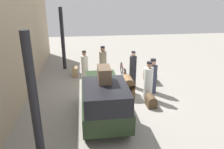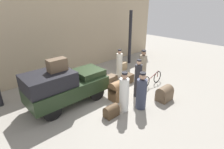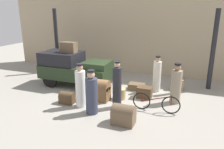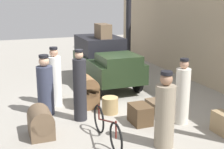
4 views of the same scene
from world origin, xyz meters
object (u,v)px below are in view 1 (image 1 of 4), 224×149
(suitcase_black_upright, at_px, (127,86))
(trunk_umber_medium, at_px, (75,72))
(conductor_in_dark_uniform, at_px, (103,62))
(bicycle, at_px, (123,71))
(trunk_on_truck_roof, at_px, (104,74))
(porter_carrying_trunk, at_px, (85,68))
(trunk_large_brown, at_px, (104,78))
(wicker_basket, at_px, (115,85))
(porter_with_bicycle, at_px, (148,82))
(truck, at_px, (104,98))
(suitcase_tan_flat, at_px, (89,85))
(suitcase_small_leather, at_px, (150,76))
(porter_lifting_near_truck, at_px, (152,78))
(trunk_barrel_dark, at_px, (151,101))
(porter_standing_middle, at_px, (133,71))

(suitcase_black_upright, bearing_deg, trunk_umber_medium, 40.16)
(conductor_in_dark_uniform, bearing_deg, suitcase_black_upright, -164.02)
(bicycle, xyz_separation_m, trunk_on_truck_roof, (-4.51, 1.49, 1.54))
(porter_carrying_trunk, relative_size, trunk_large_brown, 2.68)
(bicycle, height_order, wicker_basket, bicycle)
(porter_with_bicycle, bearing_deg, wicker_basket, 46.54)
(porter_carrying_trunk, relative_size, conductor_in_dark_uniform, 1.01)
(truck, bearing_deg, porter_carrying_trunk, 8.82)
(suitcase_tan_flat, height_order, suitcase_black_upright, suitcase_black_upright)
(porter_with_bicycle, bearing_deg, suitcase_small_leather, -19.91)
(trunk_large_brown, bearing_deg, suitcase_tan_flat, 123.73)
(porter_lifting_near_truck, bearing_deg, trunk_barrel_dark, 162.07)
(porter_standing_middle, height_order, conductor_in_dark_uniform, porter_standing_middle)
(porter_carrying_trunk, bearing_deg, trunk_large_brown, -108.91)
(porter_with_bicycle, height_order, trunk_barrel_dark, porter_with_bicycle)
(bicycle, xyz_separation_m, suitcase_black_upright, (-2.33, 0.23, 0.11))
(wicker_basket, relative_size, porter_with_bicycle, 0.26)
(porter_lifting_near_truck, height_order, suitcase_small_leather, porter_lifting_near_truck)
(porter_lifting_near_truck, bearing_deg, suitcase_tan_flat, 72.79)
(porter_with_bicycle, height_order, suitcase_tan_flat, porter_with_bicycle)
(suitcase_tan_flat, bearing_deg, trunk_large_brown, -56.27)
(porter_carrying_trunk, xyz_separation_m, suitcase_small_leather, (-0.48, -3.39, -0.44))
(suitcase_tan_flat, bearing_deg, suitcase_small_leather, -82.87)
(porter_carrying_trunk, relative_size, trunk_barrel_dark, 2.86)
(porter_carrying_trunk, height_order, suitcase_tan_flat, porter_carrying_trunk)
(porter_with_bicycle, relative_size, trunk_umber_medium, 3.06)
(porter_with_bicycle, relative_size, trunk_barrel_dark, 2.96)
(porter_with_bicycle, bearing_deg, porter_standing_middle, 15.90)
(suitcase_tan_flat, relative_size, trunk_barrel_dark, 1.28)
(truck, xyz_separation_m, porter_with_bicycle, (1.52, -2.07, -0.13))
(wicker_basket, distance_m, porter_carrying_trunk, 1.98)
(porter_lifting_near_truck, bearing_deg, suitcase_black_upright, 99.22)
(suitcase_small_leather, bearing_deg, trunk_large_brown, 86.45)
(porter_with_bicycle, distance_m, suitcase_small_leather, 2.13)
(truck, distance_m, conductor_in_dark_uniform, 4.91)
(wicker_basket, relative_size, trunk_umber_medium, 0.80)
(conductor_in_dark_uniform, height_order, trunk_barrel_dark, conductor_in_dark_uniform)
(porter_standing_middle, height_order, porter_with_bicycle, porter_standing_middle)
(trunk_umber_medium, height_order, suitcase_black_upright, suitcase_black_upright)
(porter_carrying_trunk, distance_m, porter_with_bicycle, 3.63)
(porter_standing_middle, distance_m, trunk_umber_medium, 3.53)
(truck, bearing_deg, trunk_umber_medium, 13.55)
(suitcase_small_leather, bearing_deg, porter_standing_middle, 119.50)
(bicycle, xyz_separation_m, wicker_basket, (-1.60, 0.67, -0.12))
(suitcase_tan_flat, bearing_deg, porter_with_bicycle, -121.39)
(porter_with_bicycle, height_order, trunk_large_brown, porter_with_bicycle)
(bicycle, distance_m, trunk_barrel_dark, 3.49)
(trunk_large_brown, bearing_deg, wicker_basket, -153.60)
(porter_lifting_near_truck, relative_size, trunk_barrel_dark, 2.82)
(wicker_basket, relative_size, suitcase_black_upright, 0.50)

